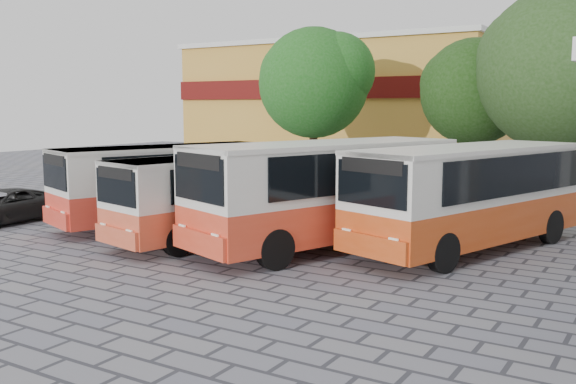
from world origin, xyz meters
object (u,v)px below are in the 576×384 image
Objects in this scene: bus_far_right at (469,191)px; parked_car at (4,206)px; bus_centre_right at (327,187)px; bus_centre_left at (221,191)px; bus_far_left at (166,179)px.

bus_far_right is 15.98m from parked_car.
bus_centre_right is at bearing -135.11° from bus_far_right.
parked_car is at bearing -154.92° from bus_centre_left.
bus_centre_left is 0.86× the size of bus_far_right.
bus_far_left is at bearing 175.42° from bus_centre_left.
bus_far_right is (3.63, 1.85, -0.06)m from bus_centre_right.
bus_far_left is 3.32m from bus_centre_left.
bus_far_right is at bearing 33.23° from bus_centre_left.
bus_far_right is (10.14, 1.54, 0.13)m from bus_far_left.
bus_far_right is at bearing 28.82° from bus_far_left.
bus_centre_left reaches higher than parked_car.
parked_car is at bearing -148.21° from bus_centre_right.
bus_centre_left is 1.78× the size of parked_car.
bus_far_left is at bearing 26.32° from parked_car.
bus_centre_right is at bearing 17.49° from bus_far_left.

